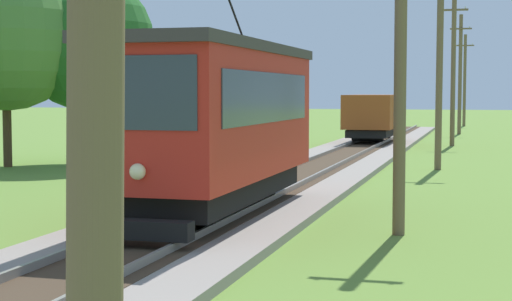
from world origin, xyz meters
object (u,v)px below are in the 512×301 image
freight_car (372,116)px  tree_left_far (86,42)px  tree_left_near (5,34)px  utility_pole_far (453,67)px  utility_pole_horizon (465,79)px  utility_pole_mid (440,57)px  utility_pole_near_tram (400,55)px  utility_pole_distant (460,73)px  red_tram (213,119)px

freight_car → tree_left_far: tree_left_far is taller
tree_left_near → utility_pole_far: bearing=47.2°
utility_pole_horizon → tree_left_near: bearing=-110.1°
utility_pole_mid → utility_pole_horizon: (0.00, 38.89, -0.23)m
freight_car → utility_pole_mid: size_ratio=0.66×
freight_car → utility_pole_far: utility_pole_far is taller
utility_pole_near_tram → tree_left_far: tree_left_far is taller
utility_pole_near_tram → utility_pole_horizon: bearing=90.0°
freight_car → utility_pole_horizon: 26.87m
utility_pole_distant → tree_left_far: 30.25m
utility_pole_near_tram → utility_pole_distant: bearing=90.0°
red_tram → utility_pole_horizon: size_ratio=1.15×
utility_pole_mid → tree_left_far: (-13.10, -1.48, 0.64)m
utility_pole_distant → utility_pole_far: bearing=-90.0°
utility_pole_distant → tree_left_near: (-15.45, -29.06, 0.90)m
utility_pole_horizon → tree_left_near: size_ratio=0.95×
red_tram → tree_left_near: size_ratio=1.10×
tree_left_near → red_tram: bearing=-41.9°
utility_pole_far → red_tram: bearing=-98.4°
red_tram → utility_pole_distant: bearing=84.2°
red_tram → tree_left_far: (-9.10, 12.09, 2.47)m
utility_pole_mid → utility_pole_horizon: utility_pole_mid is taller
red_tram → utility_pole_far: bearing=81.6°
freight_car → utility_pole_far: (4.01, 0.99, 2.49)m
utility_pole_near_tram → tree_left_near: 19.00m
utility_pole_near_tram → tree_left_far: size_ratio=0.94×
utility_pole_distant → utility_pole_horizon: size_ratio=1.06×
freight_car → tree_left_far: (-9.09, -13.89, 3.11)m
utility_pole_far → tree_left_far: 19.84m
utility_pole_distant → utility_pole_near_tram: bearing=-90.0°
tree_left_far → utility_pole_far: bearing=48.6°
tree_left_near → utility_pole_distant: bearing=62.0°
red_tram → tree_left_far: tree_left_far is taller
utility_pole_far → utility_pole_mid: bearing=-90.0°
utility_pole_near_tram → tree_left_near: size_ratio=0.88×
red_tram → tree_left_near: tree_left_near is taller
utility_pole_far → tree_left_near: utility_pole_far is taller
utility_pole_mid → utility_pole_far: utility_pole_far is taller
freight_car → utility_pole_near_tram: 27.04m
red_tram → utility_pole_far: utility_pole_far is taller
red_tram → utility_pole_mid: utility_pole_mid is taller
utility_pole_near_tram → tree_left_near: bearing=144.6°
utility_pole_mid → tree_left_near: (-15.45, -3.29, 0.89)m
utility_pole_mid → tree_left_far: 13.20m
utility_pole_far → tree_left_near: bearing=-132.8°
utility_pole_mid → utility_pole_distant: 25.77m
utility_pole_far → utility_pole_horizon: bearing=90.0°
utility_pole_far → utility_pole_distant: utility_pole_far is taller
utility_pole_far → utility_pole_distant: (0.00, 12.37, -0.03)m
utility_pole_mid → red_tram: bearing=-106.5°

